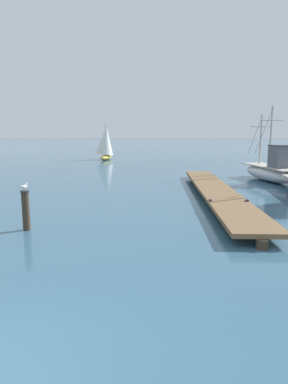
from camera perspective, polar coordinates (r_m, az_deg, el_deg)
The scene contains 5 objects.
floating_dock at distance 18.43m, azimuth 12.03°, elevation 0.26°, with size 3.13×16.55×0.53m.
fishing_boat_1 at distance 25.45m, azimuth 20.73°, elevation 3.34°, with size 2.55×6.98×5.25m.
mooring_piling at distance 12.63m, azimuth -19.33°, elevation -2.80°, with size 0.30×0.30×1.42m.
perched_seagull at distance 12.48m, azimuth -19.56°, elevation 0.89°, with size 0.21×0.37×0.27m.
distant_sailboat at distance 42.81m, azimuth -6.51°, elevation 8.23°, with size 2.78×4.44×4.61m.
Camera 1 is at (2.24, -3.98, 3.45)m, focal length 31.60 mm.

